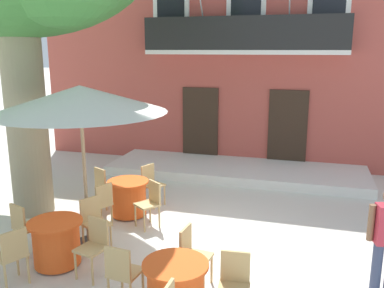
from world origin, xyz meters
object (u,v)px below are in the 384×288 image
cafe_chair_near_tree_1 (101,202)px  cafe_umbrella (80,100)px  cafe_chair_near_tree_2 (150,201)px  cafe_chair_middle_2 (234,282)px  cafe_chair_front_1 (24,225)px  cafe_chair_near_tree_3 (151,182)px  cafe_table_front (57,242)px  cafe_table_near_tree (128,198)px  cafe_chair_front_2 (12,253)px  cafe_chair_front_3 (94,243)px  cafe_chair_front_0 (94,220)px  cafe_chair_middle_3 (192,253)px  cafe_chair_near_tree_0 (105,184)px  cafe_chair_middle_0 (122,271)px

cafe_chair_near_tree_1 → cafe_umbrella: size_ratio=0.31×
cafe_chair_near_tree_2 → cafe_chair_middle_2: bearing=-48.8°
cafe_chair_near_tree_2 → cafe_chair_front_1: same height
cafe_chair_near_tree_3 → cafe_table_front: size_ratio=1.05×
cafe_table_near_tree → cafe_chair_front_2: bearing=-99.8°
cafe_chair_front_3 → cafe_umbrella: 2.34m
cafe_chair_front_0 → cafe_umbrella: 2.09m
cafe_chair_near_tree_2 → cafe_chair_middle_3: (1.37, -1.79, 0.00)m
cafe_chair_near_tree_3 → cafe_umbrella: cafe_umbrella is taller
cafe_chair_near_tree_1 → cafe_chair_front_3: size_ratio=1.00×
cafe_table_front → cafe_chair_front_3: size_ratio=0.95×
cafe_table_near_tree → cafe_umbrella: size_ratio=0.30×
cafe_chair_near_tree_0 → cafe_chair_front_2: bearing=-86.6°
cafe_chair_front_3 → cafe_chair_middle_0: bearing=-38.9°
cafe_chair_middle_0 → cafe_chair_middle_2: (1.49, 0.14, 0.00)m
cafe_chair_near_tree_1 → cafe_umbrella: cafe_umbrella is taller
cafe_table_front → cafe_chair_front_0: cafe_chair_front_0 is taller
cafe_table_front → cafe_umbrella: bearing=81.1°
cafe_chair_front_1 → cafe_chair_middle_3: bearing=-2.8°
cafe_chair_middle_3 → cafe_umbrella: cafe_umbrella is taller
cafe_table_front → cafe_chair_front_2: (-0.26, -0.71, 0.14)m
cafe_chair_middle_3 → cafe_chair_front_1: size_ratio=1.00×
cafe_chair_front_2 → cafe_chair_near_tree_0: bearing=93.4°
cafe_chair_near_tree_1 → cafe_chair_middle_3: same height
cafe_chair_middle_2 → cafe_chair_front_0: size_ratio=1.00×
cafe_chair_front_2 → cafe_chair_front_3: bearing=30.9°
cafe_chair_middle_3 → cafe_chair_front_3: size_ratio=1.00×
cafe_chair_middle_3 → cafe_chair_front_2: bearing=-163.6°
cafe_table_front → cafe_chair_near_tree_0: bearing=100.2°
cafe_chair_front_1 → cafe_umbrella: cafe_umbrella is taller
cafe_chair_near_tree_1 → cafe_chair_near_tree_2: 0.95m
cafe_chair_near_tree_2 → cafe_chair_middle_2: (2.10, -2.40, 0.00)m
cafe_chair_front_0 → cafe_chair_near_tree_1: bearing=109.7°
cafe_chair_front_0 → cafe_chair_front_3: (0.46, -0.80, 0.00)m
cafe_chair_near_tree_3 → cafe_chair_middle_2: 4.32m
cafe_chair_middle_3 → cafe_chair_near_tree_0: bearing=137.8°
cafe_chair_near_tree_3 → cafe_chair_middle_2: (2.52, -3.50, 0.00)m
cafe_chair_near_tree_0 → cafe_chair_front_1: bearing=-97.0°
cafe_chair_near_tree_3 → cafe_chair_front_1: same height
cafe_chair_near_tree_2 → cafe_chair_middle_0: 2.61m
cafe_chair_middle_3 → cafe_table_front: 2.27m
cafe_chair_middle_0 → cafe_chair_front_0: bearing=130.7°
cafe_table_near_tree → cafe_umbrella: 2.64m
cafe_chair_near_tree_0 → cafe_umbrella: cafe_umbrella is taller
cafe_chair_front_0 → cafe_chair_front_3: size_ratio=1.00×
cafe_chair_near_tree_2 → cafe_chair_front_0: bearing=-118.4°
cafe_chair_front_3 → cafe_chair_near_tree_2: bearing=85.5°
cafe_table_near_tree → cafe_chair_middle_2: (2.75, -2.78, 0.14)m
cafe_chair_middle_3 → cafe_chair_front_0: 2.09m
cafe_chair_near_tree_3 → cafe_chair_front_3: size_ratio=1.00×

